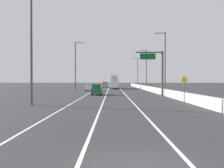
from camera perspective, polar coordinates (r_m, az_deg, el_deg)
The scene contains 17 objects.
ground_plane at distance 70.76m, azimuth 0.90°, elevation -1.17°, with size 320.00×320.00×0.00m, color #2D2D30.
lane_stripe_left at distance 61.93m, azimuth -4.09°, elevation -1.48°, with size 0.16×130.00×0.00m, color silver.
lane_stripe_center at distance 61.77m, azimuth -0.85°, elevation -1.48°, with size 0.16×130.00×0.00m, color silver.
lane_stripe_right at distance 61.81m, azimuth 2.40°, elevation -1.48°, with size 0.16×130.00×0.00m, color silver.
jersey_barrier_right at distance 47.62m, azimuth 11.10°, elevation -1.56°, with size 0.60×120.00×1.10m, color #B2ADA3.
overhead_sign_gantry at distance 39.63m, azimuth 11.39°, elevation 3.97°, with size 4.68×0.36×7.50m.
speed_advisory_sign at distance 27.33m, azimuth 17.51°, elevation -0.91°, with size 0.60×0.11×3.00m.
lamp_post_right_second at distance 43.15m, azimuth 12.76°, elevation 6.02°, with size 2.14×0.44×11.38m.
lamp_post_right_third at distance 66.74m, azimuth 8.40°, elevation 4.23°, with size 2.14×0.44×11.38m.
lamp_post_right_fourth at distance 90.55m, azimuth 6.33°, elevation 3.37°, with size 2.14×0.44×11.38m.
lamp_post_left_near at distance 25.56m, azimuth -18.65°, elevation 9.51°, with size 2.14×0.44×11.38m.
lamp_post_left_mid at distance 53.50m, azimuth -8.64°, elevation 5.05°, with size 2.14×0.44×11.38m.
car_green_0 at distance 41.34m, azimuth -3.67°, elevation -1.37°, with size 1.89×4.31×1.91m.
car_gray_1 at distance 78.58m, azimuth -1.60°, elevation -0.23°, with size 1.84×4.27×2.03m.
car_white_2 at distance 56.80m, azimuth -5.44°, elevation -0.74°, with size 1.85×4.16×1.91m.
car_black_3 at distance 90.06m, azimuth 0.54°, elevation -0.11°, with size 1.90×4.36×1.91m.
box_truck at distance 71.04m, azimuth 0.69°, elevation 0.35°, with size 2.58×9.86×4.12m.
Camera 1 is at (-0.95, -6.71, 2.63)m, focal length 37.08 mm.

